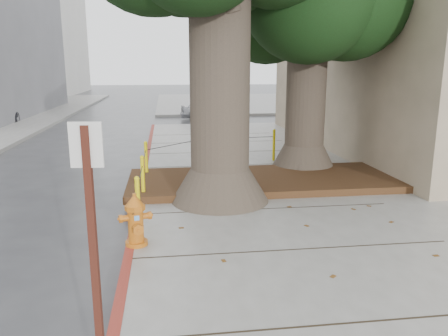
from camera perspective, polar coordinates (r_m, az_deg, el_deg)
The scene contains 13 objects.
ground at distance 6.84m, azimuth 4.91°, elevation -11.95°, with size 140.00×140.00×0.00m, color #28282B.
sidewalk_far at distance 36.90m, azimuth 3.97°, elevation 8.62°, with size 16.00×20.00×0.15m, color slate.
curb_red at distance 9.01m, azimuth -11.19°, elevation -5.38°, with size 0.14×26.00×0.16m, color maroon.
planter_bed at distance 10.54m, azimuth 5.15°, elevation -1.60°, with size 6.40×2.60×0.16m, color black.
building_far_white at distance 53.58m, azimuth -25.71°, elevation 16.73°, with size 12.00×18.00×15.00m, color silver.
building_side_white at distance 36.49m, azimuth 21.56°, elevation 14.68°, with size 10.00×10.00×9.00m, color silver.
building_side_grey at distance 44.77m, azimuth 24.88°, elevation 15.85°, with size 12.00×14.00×12.00m, color slate.
bollard_ring at distance 10.67m, azimuth -4.67°, elevation 0.97°, with size 3.79×5.39×0.95m.
fire_hydrant at distance 6.97m, azimuth -11.47°, elevation -6.69°, with size 0.45×0.43×0.84m.
signpost at distance 3.47m, azimuth -16.59°, elevation -11.23°, with size 0.23×0.06×2.36m.
car_silver at distance 24.87m, azimuth -1.92°, elevation 7.64°, with size 1.31×3.25×1.11m, color #A4A5A9.
car_red at distance 26.52m, azimuth 18.49°, elevation 7.37°, with size 1.23×3.53×1.16m, color maroon.
car_dark at distance 26.45m, azimuth -26.43°, elevation 6.65°, with size 1.59×3.91×1.14m, color black.
Camera 1 is at (-1.39, -6.04, 2.88)m, focal length 35.00 mm.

